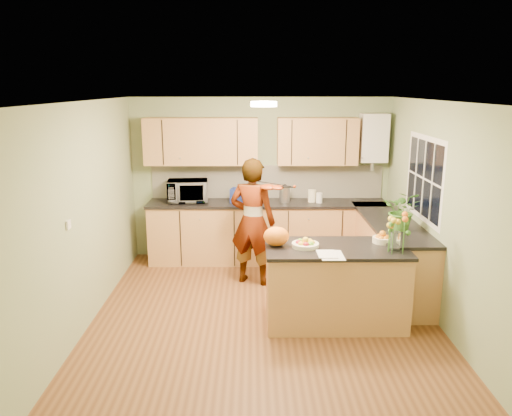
{
  "coord_description": "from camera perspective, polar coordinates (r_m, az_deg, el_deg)",
  "views": [
    {
      "loc": [
        -0.13,
        -5.45,
        2.65
      ],
      "look_at": [
        -0.09,
        0.5,
        1.2
      ],
      "focal_mm": 35.0,
      "sensor_mm": 36.0,
      "label": 1
    }
  ],
  "objects": [
    {
      "name": "floor",
      "position": [
        6.06,
        0.87,
        -12.23
      ],
      "size": [
        4.5,
        4.5,
        0.0
      ],
      "primitive_type": "plane",
      "color": "brown",
      "rests_on": "ground"
    },
    {
      "name": "ceiling",
      "position": [
        5.45,
        0.97,
        12.11
      ],
      "size": [
        4.0,
        4.5,
        0.02
      ],
      "primitive_type": "cube",
      "color": "white",
      "rests_on": "wall_back"
    },
    {
      "name": "wall_back",
      "position": [
        7.83,
        0.54,
        3.4
      ],
      "size": [
        4.0,
        0.02,
        2.5
      ],
      "primitive_type": "cube",
      "color": "gray",
      "rests_on": "floor"
    },
    {
      "name": "wall_front",
      "position": [
        3.5,
        1.77,
        -9.96
      ],
      "size": [
        4.0,
        0.02,
        2.5
      ],
      "primitive_type": "cube",
      "color": "gray",
      "rests_on": "floor"
    },
    {
      "name": "wall_left",
      "position": [
        5.93,
        -18.79,
        -0.71
      ],
      "size": [
        0.02,
        4.5,
        2.5
      ],
      "primitive_type": "cube",
      "color": "gray",
      "rests_on": "floor"
    },
    {
      "name": "wall_right",
      "position": [
        6.02,
        20.33,
        -0.64
      ],
      "size": [
        0.02,
        4.5,
        2.5
      ],
      "primitive_type": "cube",
      "color": "gray",
      "rests_on": "floor"
    },
    {
      "name": "back_counter",
      "position": [
        7.72,
        1.31,
        -2.7
      ],
      "size": [
        3.64,
        0.62,
        0.94
      ],
      "color": "#B57948",
      "rests_on": "floor"
    },
    {
      "name": "right_counter",
      "position": [
        6.91,
        15.01,
        -5.16
      ],
      "size": [
        0.62,
        2.24,
        0.94
      ],
      "color": "#B57948",
      "rests_on": "floor"
    },
    {
      "name": "splashback",
      "position": [
        7.82,
        1.27,
        3.02
      ],
      "size": [
        3.6,
        0.02,
        0.52
      ],
      "primitive_type": "cube",
      "color": "white",
      "rests_on": "back_counter"
    },
    {
      "name": "upper_cabinets",
      "position": [
        7.57,
        -0.77,
        7.64
      ],
      "size": [
        3.2,
        0.34,
        0.7
      ],
      "color": "#B57948",
      "rests_on": "wall_back"
    },
    {
      "name": "boiler",
      "position": [
        7.79,
        13.28,
        7.79
      ],
      "size": [
        0.4,
        0.3,
        0.86
      ],
      "color": "white",
      "rests_on": "wall_back"
    },
    {
      "name": "window_right",
      "position": [
        6.51,
        18.66,
        3.23
      ],
      "size": [
        0.01,
        1.3,
        1.05
      ],
      "color": "white",
      "rests_on": "wall_right"
    },
    {
      "name": "light_switch",
      "position": [
        5.37,
        -20.64,
        -1.79
      ],
      "size": [
        0.02,
        0.09,
        0.09
      ],
      "primitive_type": "cube",
      "color": "white",
      "rests_on": "wall_left"
    },
    {
      "name": "ceiling_lamp",
      "position": [
        5.75,
        0.89,
        11.81
      ],
      "size": [
        0.3,
        0.3,
        0.07
      ],
      "color": "#FFEABF",
      "rests_on": "ceiling"
    },
    {
      "name": "peninsula_island",
      "position": [
        5.82,
        9.01,
        -8.64
      ],
      "size": [
        1.59,
        0.81,
        0.91
      ],
      "color": "#B57948",
      "rests_on": "floor"
    },
    {
      "name": "fruit_dish",
      "position": [
        5.6,
        5.66,
        -4.02
      ],
      "size": [
        0.3,
        0.3,
        0.11
      ],
      "color": "#F0E7C0",
      "rests_on": "peninsula_island"
    },
    {
      "name": "orange_bowl",
      "position": [
        5.9,
        14.25,
        -3.34
      ],
      "size": [
        0.22,
        0.22,
        0.13
      ],
      "color": "#F0E7C0",
      "rests_on": "peninsula_island"
    },
    {
      "name": "flower_vase",
      "position": [
        5.54,
        15.75,
        -1.65
      ],
      "size": [
        0.27,
        0.27,
        0.49
      ],
      "rotation": [
        0.0,
        0.0,
        0.11
      ],
      "color": "silver",
      "rests_on": "peninsula_island"
    },
    {
      "name": "orange_bag",
      "position": [
        5.61,
        2.33,
        -3.25
      ],
      "size": [
        0.36,
        0.33,
        0.22
      ],
      "primitive_type": "ellipsoid",
      "rotation": [
        0.0,
        0.0,
        0.35
      ],
      "color": "orange",
      "rests_on": "peninsula_island"
    },
    {
      "name": "papers",
      "position": [
        5.37,
        8.65,
        -5.35
      ],
      "size": [
        0.24,
        0.33,
        0.01
      ],
      "primitive_type": "cube",
      "color": "white",
      "rests_on": "peninsula_island"
    },
    {
      "name": "violinist",
      "position": [
        6.75,
        -0.39,
        -1.57
      ],
      "size": [
        0.74,
        0.6,
        1.74
      ],
      "primitive_type": "imported",
      "rotation": [
        0.0,
        0.0,
        2.8
      ],
      "color": "#E5B38C",
      "rests_on": "floor"
    },
    {
      "name": "violin",
      "position": [
        6.42,
        1.39,
        2.42
      ],
      "size": [
        0.57,
        0.5,
        0.14
      ],
      "primitive_type": null,
      "rotation": [
        0.17,
        0.0,
        -0.61
      ],
      "color": "#501A05",
      "rests_on": "violinist"
    },
    {
      "name": "microwave",
      "position": [
        7.66,
        -7.8,
        1.94
      ],
      "size": [
        0.63,
        0.45,
        0.33
      ],
      "primitive_type": "imported",
      "rotation": [
        0.0,
        0.0,
        0.08
      ],
      "color": "white",
      "rests_on": "back_counter"
    },
    {
      "name": "blue_box",
      "position": [
        7.54,
        -1.83,
        1.43
      ],
      "size": [
        0.31,
        0.26,
        0.22
      ],
      "primitive_type": "cube",
      "rotation": [
        0.0,
        0.0,
        -0.23
      ],
      "color": "navy",
      "rests_on": "back_counter"
    },
    {
      "name": "kettle",
      "position": [
        7.59,
        3.3,
        1.66
      ],
      "size": [
        0.17,
        0.17,
        0.32
      ],
      "rotation": [
        0.0,
        0.0,
        0.26
      ],
      "color": "#B1B1B5",
      "rests_on": "back_counter"
    },
    {
      "name": "jar_cream",
      "position": [
        7.64,
        6.41,
        1.39
      ],
      "size": [
        0.13,
        0.13,
        0.18
      ],
      "primitive_type": "cylinder",
      "rotation": [
        0.0,
        0.0,
        -0.07
      ],
      "color": "#F0E7C0",
      "rests_on": "back_counter"
    },
    {
      "name": "jar_white",
      "position": [
        7.6,
        7.24,
        1.16
      ],
      "size": [
        0.11,
        0.11,
        0.15
      ],
      "primitive_type": "cylinder",
      "rotation": [
        0.0,
        0.0,
        0.11
      ],
      "color": "white",
      "rests_on": "back_counter"
    },
    {
      "name": "potted_plant",
      "position": [
        6.33,
        16.4,
        -0.25
      ],
      "size": [
        0.55,
        0.51,
        0.49
      ],
      "primitive_type": "imported",
      "rotation": [
        0.0,
        0.0,
        -0.35
      ],
      "color": "#407B29",
      "rests_on": "right_counter"
    }
  ]
}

